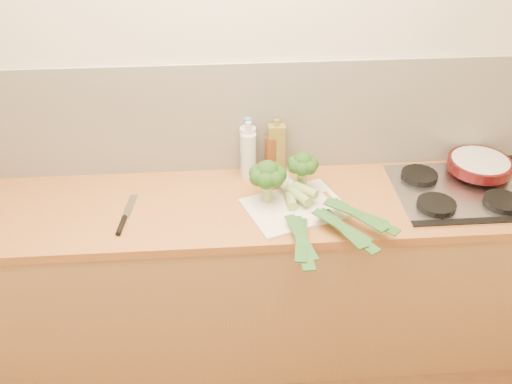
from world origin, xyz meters
TOP-DOWN VIEW (x-y plane):
  - room_shell at (0.00, 1.49)m, footprint 3.50×3.50m
  - counter at (0.00, 1.20)m, footprint 3.20×0.62m
  - gas_hob at (1.02, 1.20)m, footprint 0.58×0.50m
  - chopping_board at (0.26, 1.13)m, footprint 0.50×0.43m
  - broccoli_left at (0.14, 1.19)m, footprint 0.17×0.17m
  - broccoli_right at (0.30, 1.25)m, footprint 0.14×0.14m
  - leek_front at (0.24, 1.10)m, footprint 0.11×0.68m
  - leek_mid at (0.31, 1.09)m, footprint 0.38×0.59m
  - leek_back at (0.36, 1.11)m, footprint 0.47×0.48m
  - chefs_knife at (-0.49, 1.09)m, footprint 0.06×0.30m
  - skillet at (1.16, 1.34)m, footprint 0.43×0.30m
  - oil_tin at (0.20, 1.44)m, footprint 0.08×0.05m
  - glass_bottle at (0.07, 1.41)m, footprint 0.07×0.07m
  - amber_bottle at (0.18, 1.44)m, footprint 0.06×0.06m
  - water_bottle at (0.07, 1.44)m, footprint 0.08×0.08m

SIDE VIEW (x-z plane):
  - counter at x=0.00m, z-range 0.00..0.90m
  - chopping_board at x=0.26m, z-range 0.90..0.91m
  - chefs_knife at x=-0.49m, z-range 0.90..0.92m
  - gas_hob at x=1.02m, z-range 0.89..0.93m
  - leek_front at x=0.24m, z-range 0.91..0.96m
  - leek_mid at x=0.31m, z-range 0.93..0.97m
  - skillet at x=1.16m, z-range 0.94..0.99m
  - leek_back at x=0.36m, z-range 0.95..0.99m
  - amber_bottle at x=0.18m, z-range 0.88..1.13m
  - water_bottle at x=0.07m, z-range 0.88..1.15m
  - glass_bottle at x=0.07m, z-range 0.88..1.16m
  - oil_tin at x=0.20m, z-range 0.89..1.17m
  - broccoli_left at x=0.14m, z-range 0.95..1.15m
  - broccoli_right at x=0.30m, z-range 0.95..1.15m
  - room_shell at x=0.00m, z-range -0.58..2.92m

